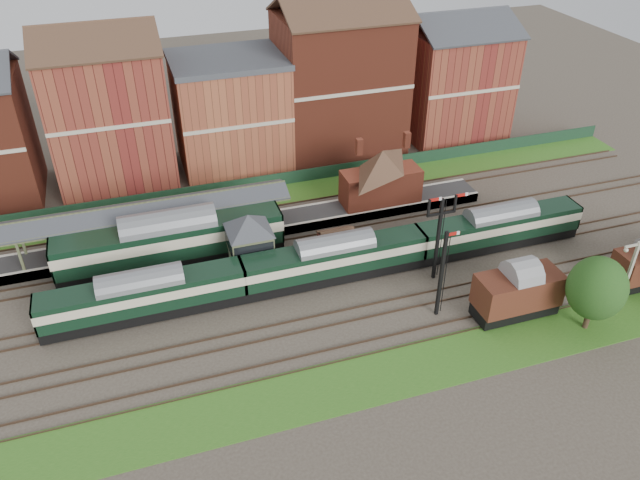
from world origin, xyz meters
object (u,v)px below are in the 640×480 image
object	(u,v)px
semaphore_bracket	(439,233)
platform_railcar	(171,241)
goods_van_a	(518,292)
signal_box	(250,243)
dmu_train	(335,259)

from	to	relation	value
semaphore_bracket	platform_railcar	world-z (taller)	semaphore_bracket
goods_van_a	platform_railcar	bearing A→B (deg)	148.56
signal_box	goods_van_a	bearing A→B (deg)	-32.93
dmu_train	platform_railcar	distance (m)	14.64
signal_box	dmu_train	world-z (taller)	signal_box
signal_box	semaphore_bracket	bearing A→B (deg)	-20.92
signal_box	goods_van_a	world-z (taller)	signal_box
semaphore_bracket	dmu_train	distance (m)	9.08
signal_box	dmu_train	distance (m)	7.48
platform_railcar	goods_van_a	distance (m)	29.72
platform_railcar	signal_box	bearing A→B (deg)	-26.76
platform_railcar	goods_van_a	world-z (taller)	platform_railcar
platform_railcar	semaphore_bracket	bearing A→B (deg)	-22.73
platform_railcar	goods_van_a	size ratio (longest dim) A/B	2.93
signal_box	platform_railcar	distance (m)	7.24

